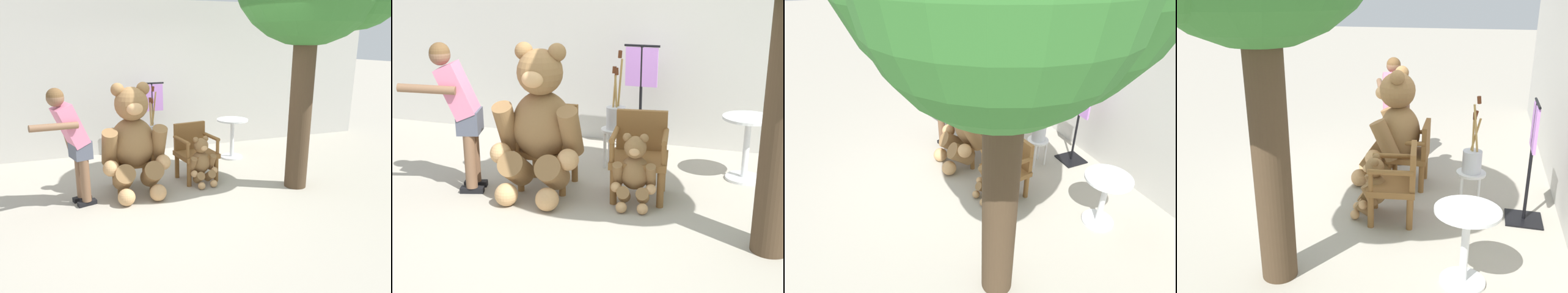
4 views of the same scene
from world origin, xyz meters
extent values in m
plane|color=#A8A091|center=(0.00, 0.00, 0.00)|extent=(60.00, 60.00, 0.00)
cube|color=beige|center=(0.00, 2.40, 1.40)|extent=(10.00, 0.16, 2.80)
cube|color=brown|center=(-0.49, 0.48, 0.41)|extent=(0.58, 0.54, 0.07)
cylinder|color=brown|center=(-0.72, 0.26, 0.18)|extent=(0.07, 0.07, 0.37)
cylinder|color=brown|center=(-0.26, 0.27, 0.18)|extent=(0.07, 0.07, 0.37)
cylinder|color=brown|center=(-0.73, 0.68, 0.18)|extent=(0.07, 0.07, 0.37)
cylinder|color=brown|center=(-0.27, 0.69, 0.18)|extent=(0.07, 0.07, 0.37)
cube|color=brown|center=(-0.50, 0.71, 0.65)|extent=(0.52, 0.08, 0.42)
cylinder|color=brown|center=(-0.74, 0.47, 0.66)|extent=(0.07, 0.48, 0.06)
cylinder|color=brown|center=(-0.74, 0.26, 0.55)|extent=(0.05, 0.05, 0.22)
cylinder|color=brown|center=(-0.24, 0.48, 0.66)|extent=(0.07, 0.48, 0.06)
cylinder|color=brown|center=(-0.24, 0.28, 0.55)|extent=(0.05, 0.05, 0.22)
cube|color=brown|center=(0.49, 0.48, 0.41)|extent=(0.63, 0.59, 0.07)
cylinder|color=brown|center=(0.30, 0.24, 0.18)|extent=(0.07, 0.07, 0.37)
cylinder|color=brown|center=(0.75, 0.30, 0.18)|extent=(0.07, 0.07, 0.37)
cylinder|color=brown|center=(0.24, 0.65, 0.18)|extent=(0.07, 0.07, 0.37)
cylinder|color=brown|center=(0.69, 0.72, 0.18)|extent=(0.07, 0.07, 0.37)
cube|color=brown|center=(0.46, 0.70, 0.65)|extent=(0.52, 0.13, 0.42)
cylinder|color=brown|center=(0.25, 0.44, 0.66)|extent=(0.12, 0.48, 0.06)
cylinder|color=brown|center=(0.28, 0.23, 0.55)|extent=(0.05, 0.05, 0.22)
cylinder|color=brown|center=(0.74, 0.51, 0.66)|extent=(0.12, 0.48, 0.06)
cylinder|color=brown|center=(0.77, 0.30, 0.55)|extent=(0.05, 0.05, 0.22)
ellipsoid|color=olive|center=(-0.49, 0.36, 0.70)|extent=(0.65, 0.56, 0.73)
sphere|color=olive|center=(-0.49, 0.32, 1.26)|extent=(0.46, 0.46, 0.46)
ellipsoid|color=tan|center=(-0.49, 0.12, 1.23)|extent=(0.22, 0.18, 0.17)
sphere|color=black|center=(-0.49, 0.12, 1.24)|extent=(0.07, 0.07, 0.07)
sphere|color=olive|center=(-0.67, 0.34, 1.46)|extent=(0.18, 0.18, 0.18)
sphere|color=olive|center=(-0.32, 0.35, 1.46)|extent=(0.18, 0.18, 0.18)
cylinder|color=olive|center=(-0.83, 0.22, 0.70)|extent=(0.22, 0.41, 0.55)
sphere|color=tan|center=(-0.84, 0.08, 0.46)|extent=(0.22, 0.22, 0.22)
cylinder|color=olive|center=(-0.15, 0.25, 0.70)|extent=(0.22, 0.41, 0.55)
sphere|color=tan|center=(-0.13, 0.10, 0.46)|extent=(0.22, 0.22, 0.22)
cylinder|color=olive|center=(-0.68, 0.08, 0.31)|extent=(0.28, 0.46, 0.43)
sphere|color=tan|center=(-0.69, -0.14, 0.12)|extent=(0.23, 0.23, 0.23)
cylinder|color=olive|center=(-0.29, 0.10, 0.31)|extent=(0.28, 0.46, 0.43)
sphere|color=tan|center=(-0.26, -0.12, 0.12)|extent=(0.23, 0.23, 0.23)
ellipsoid|color=olive|center=(0.49, 0.30, 0.33)|extent=(0.33, 0.29, 0.34)
sphere|color=olive|center=(0.50, 0.28, 0.60)|extent=(0.22, 0.22, 0.22)
ellipsoid|color=tan|center=(0.51, 0.19, 0.58)|extent=(0.11, 0.09, 0.08)
sphere|color=black|center=(0.51, 0.19, 0.59)|extent=(0.03, 0.03, 0.03)
sphere|color=olive|center=(0.41, 0.28, 0.69)|extent=(0.09, 0.09, 0.09)
sphere|color=olive|center=(0.58, 0.30, 0.69)|extent=(0.09, 0.09, 0.09)
cylinder|color=olive|center=(0.34, 0.22, 0.33)|extent=(0.12, 0.20, 0.26)
sphere|color=tan|center=(0.35, 0.15, 0.22)|extent=(0.10, 0.10, 0.10)
cylinder|color=olive|center=(0.66, 0.26, 0.33)|extent=(0.12, 0.20, 0.26)
sphere|color=tan|center=(0.68, 0.20, 0.22)|extent=(0.10, 0.10, 0.10)
cylinder|color=olive|center=(0.42, 0.16, 0.15)|extent=(0.16, 0.23, 0.20)
sphere|color=tan|center=(0.43, 0.05, 0.05)|extent=(0.11, 0.11, 0.11)
cylinder|color=olive|center=(0.60, 0.18, 0.15)|extent=(0.16, 0.23, 0.20)
sphere|color=tan|center=(0.63, 0.08, 0.05)|extent=(0.11, 0.11, 0.11)
cube|color=black|center=(-1.23, 0.22, 0.03)|extent=(0.26, 0.16, 0.06)
cylinder|color=brown|center=(-1.23, 0.22, 0.47)|extent=(0.12, 0.12, 0.82)
cube|color=black|center=(-1.18, 0.05, 0.03)|extent=(0.26, 0.16, 0.06)
cylinder|color=brown|center=(-1.18, 0.05, 0.47)|extent=(0.12, 0.12, 0.82)
cube|color=#4C5160|center=(-1.21, 0.14, 0.75)|extent=(0.30, 0.35, 0.24)
cube|color=pink|center=(-1.30, 0.11, 1.07)|extent=(0.47, 0.42, 0.58)
sphere|color=brown|center=(-1.45, 0.06, 1.43)|extent=(0.21, 0.21, 0.21)
sphere|color=brown|center=(-1.45, 0.06, 1.45)|extent=(0.21, 0.21, 0.21)
cylinder|color=brown|center=(-1.49, -0.15, 1.12)|extent=(0.56, 0.25, 0.11)
cylinder|color=brown|center=(-1.36, 0.29, 0.95)|extent=(0.19, 0.13, 0.51)
cylinder|color=white|center=(0.02, 1.31, 0.45)|extent=(0.34, 0.34, 0.03)
cylinder|color=white|center=(0.11, 1.41, 0.22)|extent=(0.04, 0.04, 0.43)
cylinder|color=white|center=(-0.08, 1.41, 0.22)|extent=(0.04, 0.04, 0.43)
cylinder|color=white|center=(0.11, 1.21, 0.22)|extent=(0.04, 0.04, 0.43)
cylinder|color=white|center=(-0.08, 1.21, 0.22)|extent=(0.04, 0.04, 0.43)
cylinder|color=silver|center=(0.02, 1.31, 0.59)|extent=(0.22, 0.22, 0.26)
cylinder|color=tan|center=(-0.01, 1.31, 0.82)|extent=(0.03, 0.14, 0.56)
cylinder|color=#592D19|center=(-0.01, 1.31, 1.15)|extent=(0.04, 0.06, 0.09)
cylinder|color=tan|center=(0.02, 1.31, 0.82)|extent=(0.05, 0.04, 0.56)
cylinder|color=#592D19|center=(0.02, 1.31, 1.13)|extent=(0.05, 0.05, 0.08)
cylinder|color=tan|center=(0.05, 1.34, 0.91)|extent=(0.10, 0.11, 0.74)
cylinder|color=#592D19|center=(0.05, 1.34, 1.32)|extent=(0.05, 0.05, 0.09)
cylinder|color=silver|center=(1.49, 1.33, 0.70)|extent=(0.56, 0.56, 0.03)
cylinder|color=silver|center=(1.49, 1.33, 0.34)|extent=(0.07, 0.07, 0.69)
cylinder|color=silver|center=(1.49, 1.33, 0.01)|extent=(0.40, 0.40, 0.03)
cylinder|color=#473523|center=(1.78, -0.27, 1.23)|extent=(0.31, 0.31, 2.47)
cube|color=black|center=(0.16, 1.93, 0.01)|extent=(0.40, 0.40, 0.02)
cylinder|color=black|center=(0.16, 1.93, 0.68)|extent=(0.04, 0.04, 1.35)
cylinder|color=black|center=(0.16, 1.93, 1.35)|extent=(0.44, 0.03, 0.03)
cube|color=#B77AD1|center=(0.16, 1.93, 1.09)|extent=(0.40, 0.03, 0.48)
camera|label=1|loc=(-1.38, -4.77, 2.10)|focal=35.00mm
camera|label=2|loc=(1.63, -4.57, 2.21)|focal=50.00mm
camera|label=3|loc=(3.56, -1.22, 2.92)|focal=28.00mm
camera|label=4|loc=(4.82, 1.39, 2.40)|focal=40.00mm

